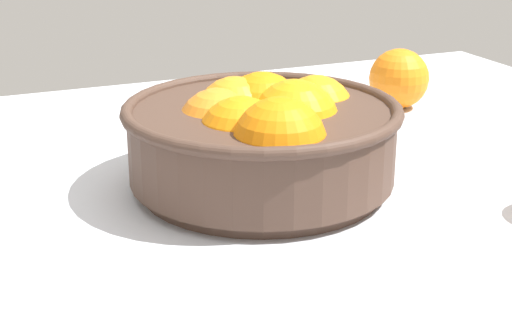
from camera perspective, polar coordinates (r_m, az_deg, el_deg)
ground_plane at (r=75.60cm, az=0.13°, el=-3.95°), size 119.01×96.60×3.00cm
fruit_bowl at (r=75.87cm, az=0.43°, el=1.76°), size 27.06×27.06×11.34cm
loose_orange_1 at (r=105.71cm, az=10.37°, el=5.85°), size 7.91×7.91×7.91cm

